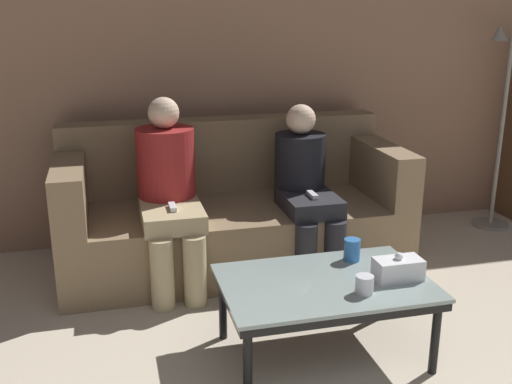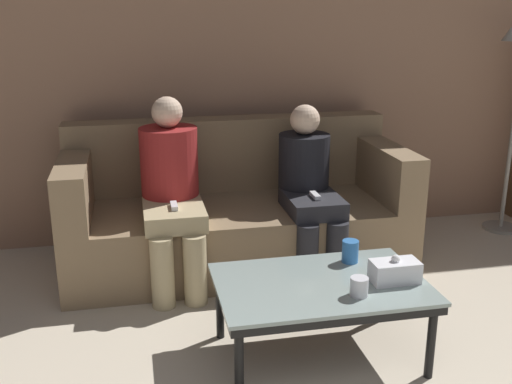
{
  "view_description": "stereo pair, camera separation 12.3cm",
  "coord_description": "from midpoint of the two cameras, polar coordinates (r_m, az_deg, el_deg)",
  "views": [
    {
      "loc": [
        -0.75,
        -0.2,
        1.6
      ],
      "look_at": [
        0.0,
        2.74,
        0.66
      ],
      "focal_mm": 42.0,
      "sensor_mm": 36.0,
      "label": 1
    },
    {
      "loc": [
        -0.63,
        -0.23,
        1.6
      ],
      "look_at": [
        0.0,
        2.74,
        0.66
      ],
      "focal_mm": 42.0,
      "sensor_mm": 36.0,
      "label": 2
    }
  ],
  "objects": [
    {
      "name": "wall_back",
      "position": [
        4.19,
        -4.89,
        13.04
      ],
      "size": [
        12.0,
        0.06,
        2.6
      ],
      "color": "#9E755B",
      "rests_on": "ground_plane"
    },
    {
      "name": "couch",
      "position": [
        3.88,
        -3.26,
        -1.99
      ],
      "size": [
        2.14,
        0.91,
        0.89
      ],
      "color": "#897051",
      "rests_on": "ground_plane"
    },
    {
      "name": "coffee_table",
      "position": [
        2.83,
        5.32,
        -9.16
      ],
      "size": [
        0.97,
        0.63,
        0.39
      ],
      "color": "#8C9E99",
      "rests_on": "ground_plane"
    },
    {
      "name": "cup_near_left",
      "position": [
        3.02,
        7.97,
        -5.48
      ],
      "size": [
        0.08,
        0.08,
        0.11
      ],
      "color": "#3372BF",
      "rests_on": "coffee_table"
    },
    {
      "name": "cup_near_right",
      "position": [
        2.69,
        8.99,
        -8.73
      ],
      "size": [
        0.08,
        0.08,
        0.09
      ],
      "color": "silver",
      "rests_on": "coffee_table"
    },
    {
      "name": "tissue_box",
      "position": [
        2.86,
        12.16,
        -7.16
      ],
      "size": [
        0.22,
        0.12,
        0.13
      ],
      "color": "white",
      "rests_on": "coffee_table"
    },
    {
      "name": "standing_lamp",
      "position": [
        4.68,
        22.17,
        9.03
      ],
      "size": [
        0.31,
        0.26,
        1.69
      ],
      "color": "gray",
      "rests_on": "ground_plane"
    },
    {
      "name": "seated_person_left_end",
      "position": [
        3.54,
        -9.31,
        0.37
      ],
      "size": [
        0.34,
        0.69,
        1.1
      ],
      "color": "tan",
      "rests_on": "ground_plane"
    },
    {
      "name": "seated_person_mid_left",
      "position": [
        3.7,
        3.74,
        0.68
      ],
      "size": [
        0.32,
        0.64,
        1.03
      ],
      "color": "#28282D",
      "rests_on": "ground_plane"
    }
  ]
}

